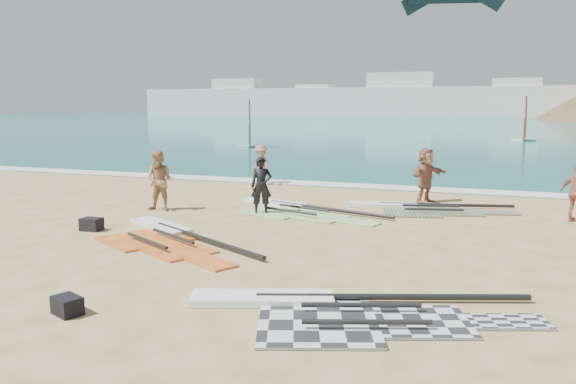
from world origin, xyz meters
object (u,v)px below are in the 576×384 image
(gear_bag_near, at_px, (92,224))
(person_wetsuit, at_px, (261,186))
(rig_grey, at_px, (332,310))
(rig_green, at_px, (293,209))
(rig_red, at_px, (166,237))
(rig_orange, at_px, (416,208))
(beachgoer_right, at_px, (426,175))
(beachgoer_left, at_px, (160,181))
(gear_bag_far, at_px, (67,305))
(beachgoer_mid, at_px, (261,165))

(gear_bag_near, bearing_deg, person_wetsuit, 46.62)
(rig_grey, bearing_deg, rig_green, 94.18)
(rig_grey, height_order, rig_red, same)
(rig_orange, relative_size, beachgoer_right, 2.86)
(rig_red, xyz_separation_m, beachgoer_left, (-2.19, 3.18, 0.90))
(rig_grey, bearing_deg, beachgoer_right, 69.46)
(gear_bag_far, bearing_deg, rig_red, 104.49)
(rig_green, relative_size, beachgoer_mid, 3.24)
(rig_grey, relative_size, rig_red, 1.14)
(rig_green, xyz_separation_m, gear_bag_near, (-4.15, -4.48, 0.12))
(rig_grey, relative_size, gear_bag_far, 11.95)
(rig_grey, relative_size, rig_green, 1.08)
(beachgoer_mid, bearing_deg, person_wetsuit, -34.20)
(rig_orange, bearing_deg, rig_red, -145.42)
(rig_orange, bearing_deg, rig_grey, -104.56)
(rig_green, xyz_separation_m, beachgoer_right, (3.76, 3.01, 0.89))
(rig_red, bearing_deg, gear_bag_near, -153.97)
(gear_bag_near, distance_m, beachgoer_left, 3.17)
(beachgoer_left, bearing_deg, rig_grey, -47.02)
(rig_green, distance_m, beachgoer_right, 4.90)
(rig_grey, bearing_deg, gear_bag_far, -178.42)
(rig_grey, height_order, beachgoer_left, beachgoer_left)
(gear_bag_far, height_order, beachgoer_right, beachgoer_right)
(gear_bag_near, distance_m, beachgoer_right, 10.92)
(rig_grey, distance_m, beachgoer_mid, 14.79)
(gear_bag_far, bearing_deg, beachgoer_left, 113.07)
(person_wetsuit, relative_size, beachgoer_right, 0.93)
(rig_orange, xyz_separation_m, gear_bag_near, (-7.81, -5.96, 0.12))
(gear_bag_far, xyz_separation_m, person_wetsuit, (-0.25, 8.74, 0.73))
(rig_orange, height_order, beachgoer_left, beachgoer_left)
(gear_bag_near, relative_size, beachgoer_right, 0.28)
(rig_orange, relative_size, beachgoer_mid, 3.23)
(rig_grey, distance_m, gear_bag_near, 8.46)
(rig_green, xyz_separation_m, rig_red, (-1.77, -4.59, 0.00))
(rig_orange, xyz_separation_m, rig_red, (-5.44, -6.07, 0.00))
(rig_grey, xyz_separation_m, gear_bag_far, (-3.98, -1.51, 0.10))
(rig_green, bearing_deg, rig_red, -94.44)
(beachgoer_right, bearing_deg, rig_orange, -154.10)
(gear_bag_far, height_order, beachgoer_left, beachgoer_left)
(beachgoer_right, bearing_deg, gear_bag_far, -169.13)
(gear_bag_near, relative_size, beachgoer_left, 0.28)
(rig_grey, xyz_separation_m, rig_orange, (0.16, 9.57, -0.00))
(rig_green, relative_size, rig_red, 1.05)
(rig_orange, height_order, rig_red, rig_red)
(gear_bag_far, distance_m, beachgoer_mid, 14.93)
(gear_bag_far, bearing_deg, gear_bag_near, 125.60)
(rig_green, bearing_deg, beachgoer_mid, 139.07)
(rig_green, distance_m, gear_bag_far, 9.62)
(rig_orange, bearing_deg, gear_bag_near, -156.23)
(rig_green, distance_m, rig_orange, 3.95)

